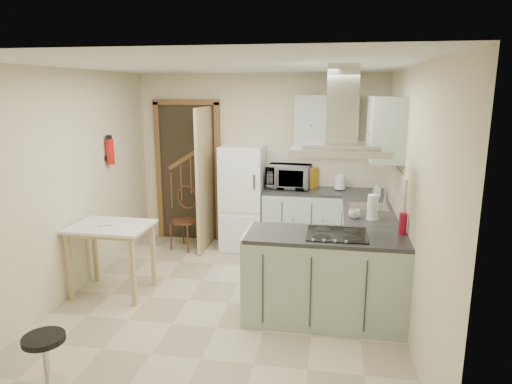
% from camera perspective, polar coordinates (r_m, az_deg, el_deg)
% --- Properties ---
extents(floor, '(4.20, 4.20, 0.00)m').
position_cam_1_polar(floor, '(5.12, -3.38, -13.68)').
color(floor, '#C4B898').
rests_on(floor, ground).
extents(ceiling, '(4.20, 4.20, 0.00)m').
position_cam_1_polar(ceiling, '(4.59, -3.80, 15.49)').
color(ceiling, silver).
rests_on(ceiling, back_wall).
extents(back_wall, '(3.60, 0.00, 3.60)m').
position_cam_1_polar(back_wall, '(6.73, 0.52, 3.97)').
color(back_wall, beige).
rests_on(back_wall, floor).
extents(left_wall, '(0.00, 4.20, 4.20)m').
position_cam_1_polar(left_wall, '(5.40, -22.51, 0.79)').
color(left_wall, beige).
rests_on(left_wall, floor).
extents(right_wall, '(0.00, 4.20, 4.20)m').
position_cam_1_polar(right_wall, '(4.64, 18.61, -0.74)').
color(right_wall, beige).
rests_on(right_wall, floor).
extents(doorway, '(1.10, 0.12, 2.10)m').
position_cam_1_polar(doorway, '(6.99, -8.47, 2.50)').
color(doorway, brown).
rests_on(doorway, floor).
extents(fridge, '(0.60, 0.60, 1.50)m').
position_cam_1_polar(fridge, '(6.57, -1.63, -0.70)').
color(fridge, white).
rests_on(fridge, floor).
extents(counter_back, '(1.08, 0.60, 0.90)m').
position_cam_1_polar(counter_back, '(6.54, 5.81, -3.55)').
color(counter_back, '#9EB2A0').
rests_on(counter_back, floor).
extents(counter_right, '(0.60, 1.95, 0.90)m').
position_cam_1_polar(counter_right, '(5.90, 13.55, -5.67)').
color(counter_right, '#9EB2A0').
rests_on(counter_right, floor).
extents(splashback, '(1.68, 0.02, 0.50)m').
position_cam_1_polar(splashback, '(6.65, 8.70, 2.84)').
color(splashback, beige).
rests_on(splashback, counter_back).
extents(wall_cabinet_back, '(0.85, 0.35, 0.70)m').
position_cam_1_polar(wall_cabinet_back, '(6.40, 8.79, 8.78)').
color(wall_cabinet_back, '#9EB2A0').
rests_on(wall_cabinet_back, back_wall).
extents(wall_cabinet_right, '(0.35, 0.90, 0.70)m').
position_cam_1_polar(wall_cabinet_right, '(5.36, 15.86, 7.69)').
color(wall_cabinet_right, '#9EB2A0').
rests_on(wall_cabinet_right, right_wall).
extents(peninsula, '(1.55, 0.65, 0.90)m').
position_cam_1_polar(peninsula, '(4.66, 8.62, -10.52)').
color(peninsula, '#9EB2A0').
rests_on(peninsula, floor).
extents(hob, '(0.58, 0.50, 0.01)m').
position_cam_1_polar(hob, '(4.50, 10.09, -5.22)').
color(hob, black).
rests_on(hob, peninsula).
extents(extractor_hood, '(0.90, 0.55, 0.10)m').
position_cam_1_polar(extractor_hood, '(4.32, 10.51, 5.11)').
color(extractor_hood, silver).
rests_on(extractor_hood, ceiling).
extents(sink, '(0.45, 0.40, 0.01)m').
position_cam_1_polar(sink, '(5.60, 13.90, -1.82)').
color(sink, silver).
rests_on(sink, counter_right).
extents(fire_extinguisher, '(0.10, 0.10, 0.32)m').
position_cam_1_polar(fire_extinguisher, '(6.10, -17.79, 4.82)').
color(fire_extinguisher, '#B2140F').
rests_on(fire_extinguisher, left_wall).
extents(drop_leaf_table, '(0.87, 0.66, 0.81)m').
position_cam_1_polar(drop_leaf_table, '(5.44, -17.48, -8.03)').
color(drop_leaf_table, '#DDC588').
rests_on(drop_leaf_table, floor).
extents(bentwood_chair, '(0.47, 0.47, 0.83)m').
position_cam_1_polar(bentwood_chair, '(6.67, -8.87, -3.62)').
color(bentwood_chair, '#481C18').
rests_on(bentwood_chair, floor).
extents(stool, '(0.33, 0.33, 0.43)m').
position_cam_1_polar(stool, '(4.11, -24.76, -18.63)').
color(stool, black).
rests_on(stool, floor).
extents(microwave, '(0.63, 0.45, 0.33)m').
position_cam_1_polar(microwave, '(6.48, 4.13, 1.94)').
color(microwave, black).
rests_on(microwave, counter_back).
extents(kettle, '(0.16, 0.16, 0.23)m').
position_cam_1_polar(kettle, '(6.45, 10.45, 1.25)').
color(kettle, silver).
rests_on(kettle, counter_back).
extents(cereal_box, '(0.15, 0.21, 0.29)m').
position_cam_1_polar(cereal_box, '(6.53, 7.14, 1.77)').
color(cereal_box, '#C38A16').
rests_on(cereal_box, counter_back).
extents(soap_bottle, '(0.09, 0.09, 0.19)m').
position_cam_1_polar(soap_bottle, '(6.15, 14.94, 0.27)').
color(soap_bottle, '#B5B7C2').
rests_on(soap_bottle, counter_right).
extents(paper_towel, '(0.14, 0.14, 0.29)m').
position_cam_1_polar(paper_towel, '(5.05, 14.37, -1.82)').
color(paper_towel, white).
rests_on(paper_towel, counter_right).
extents(cup, '(0.13, 0.13, 0.10)m').
position_cam_1_polar(cup, '(5.08, 12.20, -2.70)').
color(cup, silver).
rests_on(cup, counter_right).
extents(red_bottle, '(0.10, 0.10, 0.21)m').
position_cam_1_polar(red_bottle, '(4.65, 17.88, -3.78)').
color(red_bottle, '#A50E27').
rests_on(red_bottle, peninsula).
extents(book, '(0.21, 0.23, 0.09)m').
position_cam_1_polar(book, '(5.37, -18.93, -3.38)').
color(book, brown).
rests_on(book, drop_leaf_table).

